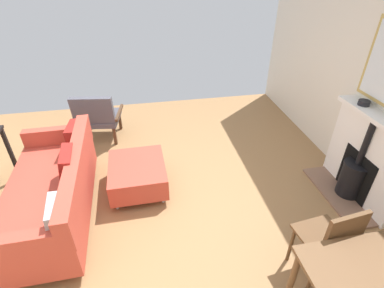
{
  "coord_description": "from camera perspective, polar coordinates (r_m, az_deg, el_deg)",
  "views": [
    {
      "loc": [
        -0.21,
        2.58,
        2.52
      ],
      "look_at": [
        -0.71,
        -0.09,
        0.74
      ],
      "focal_mm": 27.41,
      "sensor_mm": 36.0,
      "label": 1
    }
  ],
  "objects": [
    {
      "name": "dining_chair_near_fireplace",
      "position": [
        2.8,
        25.5,
        -16.36
      ],
      "size": [
        0.45,
        0.45,
        0.89
      ],
      "color": "brown",
      "rests_on": "ground"
    },
    {
      "name": "sofa",
      "position": [
        3.54,
        -25.34,
        -8.37
      ],
      "size": [
        0.88,
        1.86,
        0.82
      ],
      "color": "#B2B2B7",
      "rests_on": "ground"
    },
    {
      "name": "fireplace",
      "position": [
        3.95,
        30.6,
        -3.19
      ],
      "size": [
        0.52,
        1.21,
        1.07
      ],
      "color": "brown",
      "rests_on": "ground"
    },
    {
      "name": "ottoman",
      "position": [
        3.69,
        -10.54,
        -5.76
      ],
      "size": [
        0.69,
        0.79,
        0.37
      ],
      "color": "#B2B2B7",
      "rests_on": "ground"
    },
    {
      "name": "mantel_bowl_near",
      "position": [
        3.88,
        30.5,
        6.97
      ],
      "size": [
        0.13,
        0.13,
        0.06
      ],
      "color": "black",
      "rests_on": "fireplace"
    },
    {
      "name": "armchair_accent",
      "position": [
        4.71,
        -18.0,
        5.29
      ],
      "size": [
        0.75,
        0.67,
        0.81
      ],
      "color": "#4C3321",
      "rests_on": "ground"
    },
    {
      "name": "ground_plane",
      "position": [
        3.62,
        -11.1,
        -11.85
      ],
      "size": [
        5.74,
        5.66,
        0.01
      ],
      "primitive_type": "cube",
      "color": "olive"
    }
  ]
}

